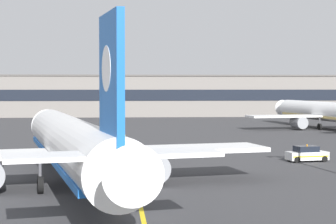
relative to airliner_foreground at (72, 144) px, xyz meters
name	(u,v)px	position (x,y,z in m)	size (l,w,h in m)	color
ground_plane	(133,220)	(4.51, -11.51, -3.37)	(400.00, 400.00, 0.00)	#353538
taxiway_centreline	(130,158)	(4.51, 18.49, -3.37)	(0.30, 180.00, 0.01)	yellow
airliner_foreground	(72,144)	(0.00, 0.00, 0.00)	(32.28, 41.12, 11.65)	white
airliner_background	(327,112)	(40.76, 60.26, -0.24)	(30.08, 38.44, 10.83)	white
service_car_third	(307,154)	(22.94, 14.61, -2.60)	(4.44, 2.58, 1.79)	white
terminal_building	(149,96)	(10.15, 110.59, 2.04)	(155.54, 12.40, 10.80)	slate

